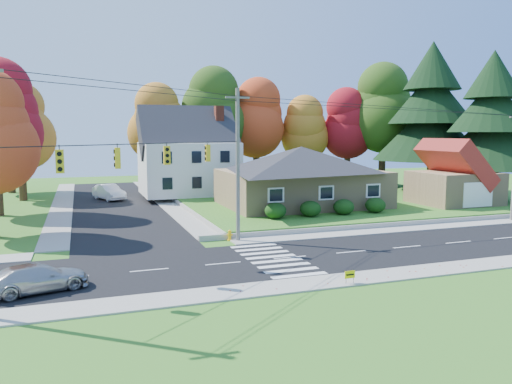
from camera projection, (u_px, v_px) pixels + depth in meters
ground at (290, 258)px, 28.68m from camera, size 120.00×120.00×0.00m
road_main at (290, 258)px, 28.68m from camera, size 90.00×8.00×0.02m
road_cross at (115, 204)px, 50.37m from camera, size 8.00×44.00×0.02m
sidewalk_north at (260, 240)px, 33.36m from camera, size 90.00×2.00×0.08m
sidewalk_south at (331, 281)px, 24.00m from camera, size 90.00×2.00×0.08m
lawn at (324, 199)px, 52.62m from camera, size 30.00×30.00×0.50m
ranch_house at (301, 175)px, 45.93m from camera, size 14.60×10.60×5.40m
colonial_house at (189, 156)px, 54.37m from camera, size 10.40×8.40×9.60m
garage at (455, 179)px, 46.87m from camera, size 7.30×6.30×4.60m
hedge_row at (327, 208)px, 40.21m from camera, size 10.70×1.70×1.27m
traffic_infrastructure at (279, 167)px, 29.29m from camera, size 38.10×10.66×10.00m
tree_lot_0 at (161, 123)px, 58.87m from camera, size 6.72×6.72×12.51m
tree_lot_1 at (212, 112)px, 59.76m from camera, size 7.84×7.84×14.60m
tree_lot_2 at (256, 118)px, 62.77m from camera, size 7.28×7.28×13.56m
tree_lot_3 at (303, 129)px, 63.97m from camera, size 6.16×6.16×11.47m
tree_lot_4 at (348, 124)px, 64.95m from camera, size 6.72×6.72×12.51m
tree_lot_5 at (384, 108)px, 64.17m from camera, size 8.40×8.40×15.64m
conifer_east_a at (431, 113)px, 57.12m from camera, size 12.80×12.80×16.96m
conifer_east_b at (491, 122)px, 50.10m from camera, size 11.20×11.20×14.84m
tree_west_2 at (19, 126)px, 52.08m from camera, size 6.72×6.72×12.51m
tree_west_3 at (8, 116)px, 58.75m from camera, size 7.84×7.84×14.60m
silver_sedan at (37, 278)px, 22.42m from camera, size 4.75×2.95×1.28m
white_car at (109, 192)px, 53.26m from camera, size 3.42×5.29×1.65m
fire_hydrant at (230, 235)px, 33.19m from camera, size 0.42×0.33×0.74m
yard_sign at (350, 275)px, 23.53m from camera, size 0.54×0.04×0.67m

